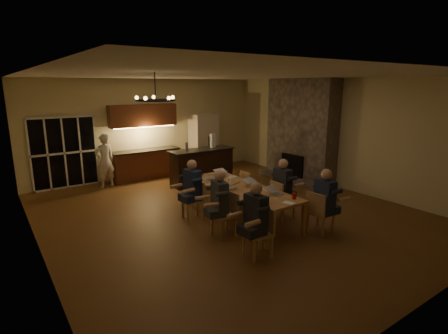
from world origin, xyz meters
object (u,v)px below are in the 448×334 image
can_silver (259,192)px  can_cola (201,173)px  chair_right_mid (283,200)px  mug_back (207,180)px  laptop_e (209,174)px  laptop_b (277,190)px  person_left_near (256,220)px  person_right_near (325,202)px  laptop_d (253,182)px  redcup_near (294,196)px  laptop_f (223,172)px  plate_far (233,177)px  chair_left_far (192,200)px  plate_left (257,201)px  bar_blender (213,141)px  chair_right_far (252,188)px  redcup_mid (216,184)px  chair_left_mid (224,215)px  mug_mid (229,180)px  dining_table (240,203)px  chair_left_near (258,233)px  plate_near (268,189)px  laptop_a (260,195)px  refrigerator (204,142)px  person_left_far (192,190)px  bar_bottle (187,147)px  mug_front (251,190)px  person_right_mid (282,188)px  bar_island (202,166)px  chandelier (156,100)px  chair_right_near (321,212)px  person_left_mid (220,204)px  laptop_c (228,184)px  standing_person (105,161)px

can_silver → can_cola: size_ratio=1.00×
chair_right_mid → mug_back: chair_right_mid is taller
laptop_e → laptop_b: bearing=126.9°
person_left_near → person_right_near: (1.76, -0.05, 0.00)m
laptop_d → redcup_near: bearing=-96.8°
laptop_f → plate_far: size_ratio=1.44×
chair_left_far → plate_left: (0.57, -1.59, 0.31)m
can_silver → bar_blender: (1.31, 3.80, 0.48)m
chair_right_far → redcup_mid: 1.32m
chair_left_mid → mug_mid: (0.86, 1.01, 0.36)m
dining_table → laptop_b: size_ratio=9.58×
chair_left_near → chair_right_mid: bearing=130.0°
chair_right_far → plate_near: bearing=164.8°
laptop_a → mug_mid: bearing=-77.9°
refrigerator → plate_left: bearing=-111.5°
chair_left_mid → person_right_near: 2.04m
person_left_far → laptop_e: (0.71, 0.40, 0.17)m
chair_left_far → bar_bottle: bearing=163.7°
refrigerator → dining_table: refrigerator is taller
mug_front → plate_left: (-0.27, -0.53, -0.04)m
dining_table → person_right_mid: person_right_mid is taller
bar_island → bar_bottle: bearing=176.3°
person_left_far → chandelier: bearing=-54.7°
person_right_near → laptop_a: person_right_near is taller
chair_right_near → person_left_far: bearing=32.6°
refrigerator → bar_blender: size_ratio=4.66×
person_left_mid → dining_table: bearing=131.1°
person_right_near → plate_left: person_right_near is taller
mug_front → bar_bottle: bearing=83.6°
plate_far → laptop_b: bearing=-94.3°
chair_right_mid → laptop_f: (-0.59, 1.55, 0.42)m
chair_right_far → person_left_mid: (-1.72, -1.10, 0.24)m
chair_right_far → laptop_c: laptop_c is taller
chandelier → plate_near: 3.26m
dining_table → person_left_near: bearing=-118.9°
chair_left_near → laptop_c: size_ratio=2.78×
chair_right_near → laptop_a: bearing=56.4°
person_left_near → chandelier: size_ratio=2.11×
mug_back → plate_far: mug_back is taller
laptop_a → plate_near: (0.64, 0.49, -0.10)m
person_left_near → redcup_near: 1.32m
redcup_near → bar_blender: size_ratio=0.28×
standing_person → mug_front: (1.69, -4.77, -0.01)m
mug_front → redcup_mid: size_ratio=0.83×
laptop_b → plate_left: size_ratio=1.45×
bar_island → person_left_mid: 3.98m
person_left_mid → chair_left_near: bearing=15.2°
dining_table → bar_blender: bar_blender is taller
chandelier → mug_mid: size_ratio=6.55×
person_left_near → mug_mid: (0.92, 2.07, 0.11)m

